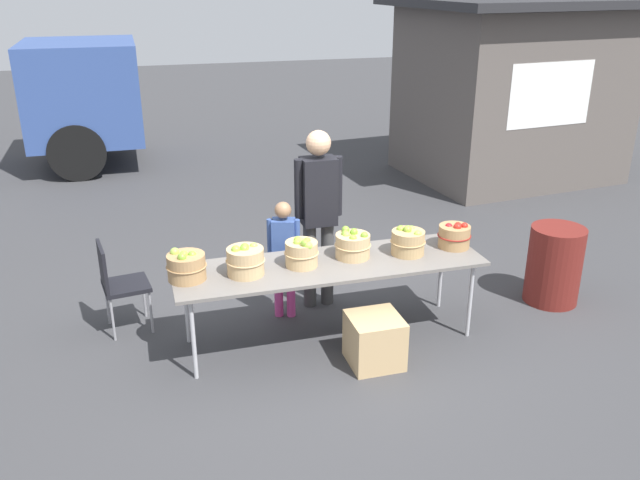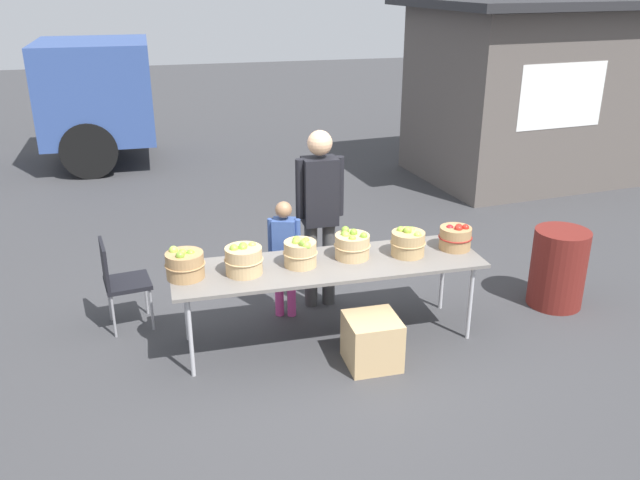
# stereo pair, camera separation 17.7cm
# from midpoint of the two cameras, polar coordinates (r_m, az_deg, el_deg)

# --- Properties ---
(ground_plane) EXTENTS (40.00, 40.00, 0.00)m
(ground_plane) POSITION_cam_midpoint_polar(r_m,az_deg,el_deg) (6.08, -0.05, -8.49)
(ground_plane) COLOR #38383A
(market_table) EXTENTS (2.70, 0.76, 0.75)m
(market_table) POSITION_cam_midpoint_polar(r_m,az_deg,el_deg) (5.75, -0.05, -2.35)
(market_table) COLOR slate
(market_table) RESTS_ON ground
(apple_basket_green_0) EXTENTS (0.33, 0.33, 0.27)m
(apple_basket_green_0) POSITION_cam_midpoint_polar(r_m,az_deg,el_deg) (5.52, -12.36, -2.23)
(apple_basket_green_0) COLOR #A87F51
(apple_basket_green_0) RESTS_ON market_table
(apple_basket_green_1) EXTENTS (0.33, 0.33, 0.27)m
(apple_basket_green_1) POSITION_cam_midpoint_polar(r_m,az_deg,el_deg) (5.52, -7.37, -1.78)
(apple_basket_green_1) COLOR tan
(apple_basket_green_1) RESTS_ON market_table
(apple_basket_green_2) EXTENTS (0.30, 0.30, 0.27)m
(apple_basket_green_2) POSITION_cam_midpoint_polar(r_m,az_deg,el_deg) (5.64, -2.49, -1.09)
(apple_basket_green_2) COLOR tan
(apple_basket_green_2) RESTS_ON market_table
(apple_basket_green_3) EXTENTS (0.32, 0.32, 0.26)m
(apple_basket_green_3) POSITION_cam_midpoint_polar(r_m,az_deg,el_deg) (5.81, 1.95, -0.42)
(apple_basket_green_3) COLOR tan
(apple_basket_green_3) RESTS_ON market_table
(apple_basket_green_4) EXTENTS (0.32, 0.32, 0.27)m
(apple_basket_green_4) POSITION_cam_midpoint_polar(r_m,az_deg,el_deg) (5.92, 6.75, -0.15)
(apple_basket_green_4) COLOR tan
(apple_basket_green_4) RESTS_ON market_table
(apple_basket_red_0) EXTENTS (0.31, 0.31, 0.25)m
(apple_basket_red_0) POSITION_cam_midpoint_polar(r_m,az_deg,el_deg) (6.14, 10.70, 0.37)
(apple_basket_red_0) COLOR #A87F51
(apple_basket_red_0) RESTS_ON market_table
(vendor_adult) EXTENTS (0.47, 0.23, 1.76)m
(vendor_adult) POSITION_cam_midpoint_polar(r_m,az_deg,el_deg) (6.26, -0.94, 2.95)
(vendor_adult) COLOR #3F3F3F
(vendor_adult) RESTS_ON ground
(child_customer) EXTENTS (0.29, 0.21, 1.16)m
(child_customer) POSITION_cam_midpoint_polar(r_m,az_deg,el_deg) (6.17, -3.96, -0.92)
(child_customer) COLOR #CC3F8C
(child_customer) RESTS_ON ground
(food_kiosk) EXTENTS (3.77, 3.23, 2.74)m
(food_kiosk) POSITION_cam_midpoint_polar(r_m,az_deg,el_deg) (11.08, 15.71, 12.42)
(food_kiosk) COLOR #59514C
(food_kiosk) RESTS_ON ground
(folding_chair) EXTENTS (0.45, 0.45, 0.86)m
(folding_chair) POSITION_cam_midpoint_polar(r_m,az_deg,el_deg) (6.28, -17.85, -3.31)
(folding_chair) COLOR black
(folding_chair) RESTS_ON ground
(trash_barrel) EXTENTS (0.53, 0.53, 0.79)m
(trash_barrel) POSITION_cam_midpoint_polar(r_m,az_deg,el_deg) (6.94, 18.86, -2.05)
(trash_barrel) COLOR maroon
(trash_barrel) RESTS_ON ground
(produce_crate) EXTENTS (0.43, 0.43, 0.43)m
(produce_crate) POSITION_cam_midpoint_polar(r_m,az_deg,el_deg) (5.63, 3.82, -8.63)
(produce_crate) COLOR tan
(produce_crate) RESTS_ON ground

